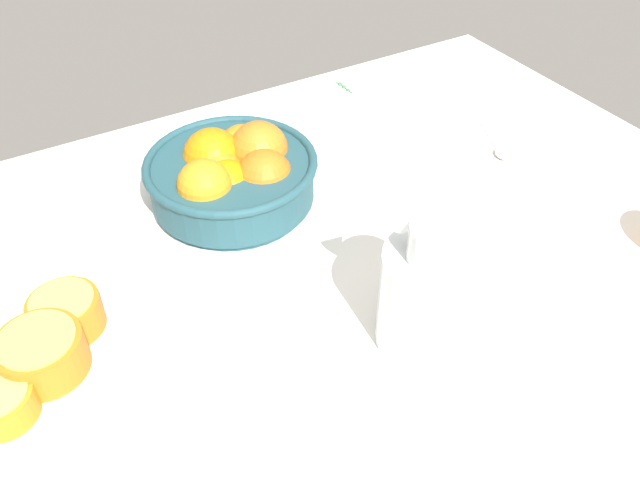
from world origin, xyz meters
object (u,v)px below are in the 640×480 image
object	(u,v)px
orange_half_0	(42,354)
spoon	(496,143)
cutting_board	(37,395)
juice_pitcher	(436,300)
orange_half_1	(0,401)
orange_half_2	(66,313)
fruit_bowl	(232,174)

from	to	relation	value
orange_half_0	spoon	size ratio (longest dim) A/B	0.64
cutting_board	orange_half_0	size ratio (longest dim) A/B	3.76
juice_pitcher	cutting_board	bearing A→B (deg)	161.25
orange_half_1	orange_half_2	xyz separation A→B (cm)	(8.18, 7.80, 0.41)
fruit_bowl	orange_half_0	xyz separation A→B (cm)	(-29.15, -17.98, -0.59)
orange_half_2	orange_half_0	bearing A→B (deg)	-127.29
orange_half_0	juice_pitcher	bearing A→B (deg)	-22.36
juice_pitcher	orange_half_0	size ratio (longest dim) A/B	1.94
orange_half_1	spoon	bearing A→B (deg)	10.37
cutting_board	spoon	xyz separation A→B (cm)	(72.27, 12.57, -0.46)
cutting_board	orange_half_2	distance (cm)	8.97
juice_pitcher	spoon	xyz separation A→B (cm)	(32.88, 25.94, -5.55)
orange_half_0	orange_half_1	world-z (taller)	orange_half_0
orange_half_0	orange_half_2	size ratio (longest dim) A/B	1.14
fruit_bowl	spoon	xyz separation A→B (cm)	(41.30, -7.49, -4.27)
orange_half_1	orange_half_2	distance (cm)	11.31
fruit_bowl	orange_half_1	xyz separation A→B (cm)	(-33.89, -21.25, -1.21)
cutting_board	orange_half_0	distance (cm)	4.25
juice_pitcher	cutting_board	distance (cm)	41.91
fruit_bowl	juice_pitcher	size ratio (longest dim) A/B	1.38
orange_half_2	spoon	distance (cm)	67.36
juice_pitcher	orange_half_0	distance (cm)	40.67
cutting_board	juice_pitcher	bearing A→B (deg)	-18.75
cutting_board	fruit_bowl	bearing A→B (deg)	32.93
cutting_board	orange_half_1	distance (cm)	4.08
cutting_board	orange_half_1	bearing A→B (deg)	-157.79
orange_half_0	orange_half_2	xyz separation A→B (cm)	(3.44, 4.52, -0.21)
spoon	orange_half_1	bearing A→B (deg)	-169.63
orange_half_0	spoon	distance (cm)	71.32
fruit_bowl	orange_half_2	world-z (taller)	fruit_bowl
juice_pitcher	cutting_board	size ratio (longest dim) A/B	0.52
juice_pitcher	orange_half_2	world-z (taller)	juice_pitcher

